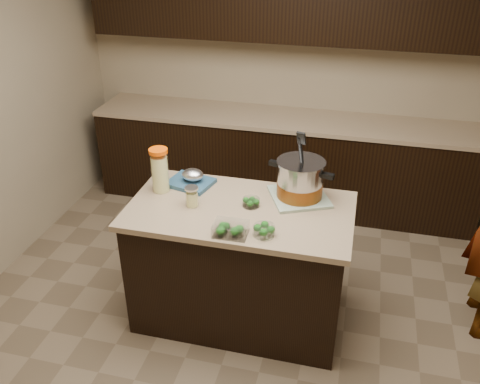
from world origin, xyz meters
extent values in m
plane|color=brown|center=(0.00, 0.00, 0.00)|extent=(4.00, 4.00, 0.00)
cube|color=tan|center=(0.00, 2.00, 1.35)|extent=(4.00, 0.04, 2.70)
cube|color=black|center=(0.00, 1.70, 0.43)|extent=(3.60, 0.60, 0.86)
cube|color=tan|center=(0.00, 1.70, 0.88)|extent=(3.60, 0.63, 0.04)
cube|color=black|center=(0.00, 0.00, 0.43)|extent=(1.40, 0.75, 0.86)
cube|color=tan|center=(0.00, 0.00, 0.88)|extent=(1.46, 0.81, 0.04)
cube|color=#4E7556|center=(0.35, 0.23, 0.91)|extent=(0.48, 0.48, 0.02)
cylinder|color=#B7B7BC|center=(0.35, 0.23, 1.04)|extent=(0.37, 0.37, 0.24)
cylinder|color=brown|center=(0.35, 0.23, 0.97)|extent=(0.37, 0.37, 0.10)
cylinder|color=#B7B7BC|center=(0.35, 0.23, 1.16)|extent=(0.39, 0.39, 0.02)
cube|color=black|center=(0.17, 0.27, 1.11)|extent=(0.08, 0.06, 0.03)
cube|color=black|center=(0.53, 0.18, 1.11)|extent=(0.08, 0.06, 0.03)
cylinder|color=black|center=(0.35, 0.19, 1.23)|extent=(0.06, 0.13, 0.29)
cylinder|color=#E2DF8A|center=(-0.58, 0.10, 1.03)|extent=(0.14, 0.14, 0.25)
cylinder|color=white|center=(-0.58, 0.10, 1.04)|extent=(0.16, 0.16, 0.29)
cylinder|color=#FF5505|center=(-0.58, 0.10, 1.20)|extent=(0.16, 0.16, 0.02)
cylinder|color=#E2DF8A|center=(-0.31, -0.04, 0.95)|extent=(0.09, 0.09, 0.09)
cylinder|color=white|center=(-0.31, -0.04, 0.96)|extent=(0.10, 0.10, 0.12)
cylinder|color=silver|center=(-0.31, -0.04, 1.03)|extent=(0.10, 0.10, 0.02)
cylinder|color=silver|center=(0.06, 0.05, 0.93)|extent=(0.14, 0.14, 0.05)
cylinder|color=silver|center=(0.21, -0.27, 0.93)|extent=(0.15, 0.15, 0.06)
cube|color=silver|center=(0.02, -0.31, 0.94)|extent=(0.21, 0.15, 0.07)
cube|color=navy|center=(-0.42, 0.23, 0.91)|extent=(0.34, 0.30, 0.03)
ellipsoid|color=silver|center=(-0.40, 0.23, 0.97)|extent=(0.15, 0.12, 0.08)
camera|label=1|loc=(0.68, -2.74, 2.60)|focal=38.00mm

